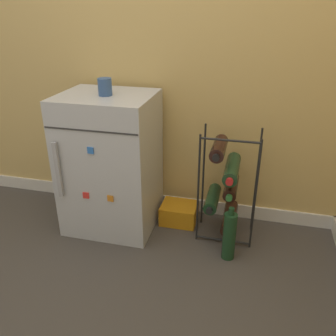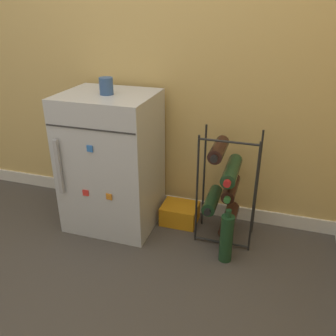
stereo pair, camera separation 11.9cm
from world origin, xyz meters
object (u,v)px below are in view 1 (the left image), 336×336
object	(u,v)px
soda_box	(179,213)
fridge_top_cup	(105,87)
wine_rack	(225,186)
loose_bottle_floor	(229,236)
mini_fridge	(111,163)

from	to	relation	value
soda_box	fridge_top_cup	size ratio (longest dim) A/B	2.43
soda_box	wine_rack	bearing A→B (deg)	-14.67
loose_bottle_floor	fridge_top_cup	bearing A→B (deg)	167.75
soda_box	loose_bottle_floor	xyz separation A→B (m)	(0.34, -0.29, 0.08)
wine_rack	soda_box	bearing A→B (deg)	165.33
fridge_top_cup	mini_fridge	bearing A→B (deg)	114.91
wine_rack	soda_box	world-z (taller)	wine_rack
wine_rack	soda_box	distance (m)	0.40
mini_fridge	soda_box	xyz separation A→B (m)	(0.40, 0.11, -0.36)
loose_bottle_floor	mini_fridge	bearing A→B (deg)	166.50
soda_box	loose_bottle_floor	distance (m)	0.45
soda_box	fridge_top_cup	xyz separation A→B (m)	(-0.40, -0.13, 0.82)
fridge_top_cup	wine_rack	bearing A→B (deg)	4.24
mini_fridge	soda_box	bearing A→B (deg)	14.79
wine_rack	soda_box	xyz separation A→B (m)	(-0.29, 0.08, -0.28)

